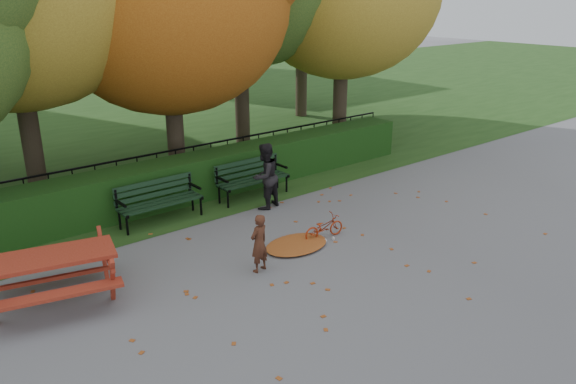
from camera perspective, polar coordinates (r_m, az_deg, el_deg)
ground at (r=10.16m, az=3.45°, el=-7.42°), size 90.00×90.00×0.00m
grass_strip at (r=22.01m, az=-22.06°, el=6.18°), size 90.00×90.00×0.00m
hedge at (r=13.36m, az=-9.61°, el=1.46°), size 13.00×0.90×1.00m
iron_fence at (r=14.03m, az=-11.25°, el=2.39°), size 14.00×0.04×1.02m
bench_left at (r=12.12m, az=-13.04°, el=-0.60°), size 1.80×0.57×0.88m
bench_right at (r=13.27m, az=-3.77°, el=1.66°), size 1.80×0.57×0.88m
picnic_table at (r=9.44m, az=-23.02°, el=-6.95°), size 2.25×1.97×0.94m
leaf_pile at (r=10.81m, az=0.86°, el=-5.35°), size 1.47×1.15×0.09m
leaf_scatter at (r=10.35m, az=2.32°, el=-6.81°), size 9.00×5.70×0.01m
child at (r=9.73m, az=-2.96°, el=-5.22°), size 0.43×0.32×1.06m
adult at (r=12.48m, az=-2.36°, el=1.61°), size 0.85×0.73×1.50m
bicycle at (r=11.12m, az=3.68°, el=-3.57°), size 0.93×0.40×0.48m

